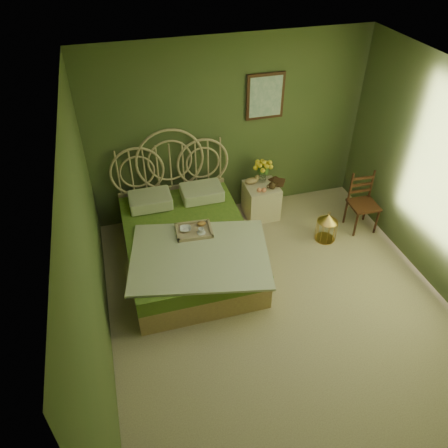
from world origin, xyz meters
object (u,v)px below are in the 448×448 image
object	(u,v)px
bed	(187,242)
birdcage	(327,227)
chair	(362,198)
nightstand	(261,195)

from	to	relation	value
bed	birdcage	size ratio (longest dim) A/B	5.43
chair	nightstand	bearing A→B (deg)	155.92
bed	birdcage	distance (m)	1.99
bed	birdcage	world-z (taller)	bed
bed	birdcage	xyz separation A→B (m)	(1.98, -0.09, -0.11)
birdcage	nightstand	bearing A→B (deg)	130.08
nightstand	birdcage	distance (m)	1.08
nightstand	birdcage	size ratio (longest dim) A/B	2.21
chair	bed	bearing A→B (deg)	-175.68
bed	birdcage	bearing A→B (deg)	-2.60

